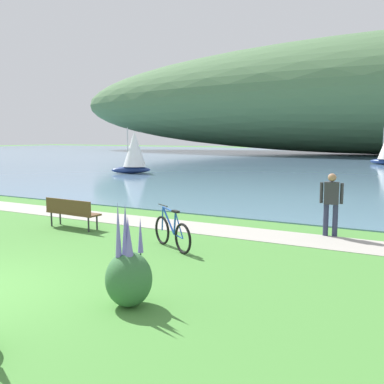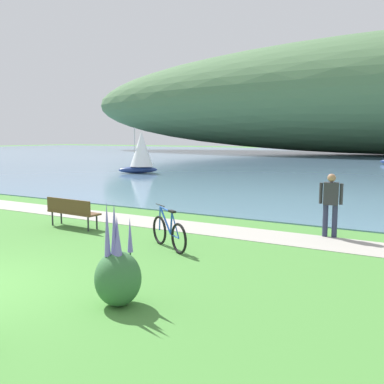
{
  "view_description": "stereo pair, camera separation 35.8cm",
  "coord_description": "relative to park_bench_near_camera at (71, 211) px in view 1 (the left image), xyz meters",
  "views": [
    {
      "loc": [
        6.98,
        -4.55,
        2.7
      ],
      "look_at": [
        0.63,
        7.14,
        1.0
      ],
      "focal_mm": 41.12,
      "sensor_mm": 36.0,
      "label": 1
    },
    {
      "loc": [
        7.29,
        -4.38,
        2.7
      ],
      "look_at": [
        0.63,
        7.14,
        1.0
      ],
      "focal_mm": 41.12,
      "sensor_mm": 36.0,
      "label": 2
    }
  ],
  "objects": [
    {
      "name": "bicycle_leaning_near_bench",
      "position": [
        3.8,
        -0.61,
        -0.12
      ],
      "size": [
        1.55,
        0.96,
        1.01
      ],
      "color": "black",
      "rests_on": "ground"
    },
    {
      "name": "sailboat_toward_hillside",
      "position": [
        -9.48,
        16.18,
        1.05
      ],
      "size": [
        2.66,
        2.52,
        3.25
      ],
      "color": "navy",
      "rests_on": "bay_water"
    },
    {
      "name": "person_at_shoreline",
      "position": [
        6.88,
        2.59,
        0.46
      ],
      "size": [
        0.6,
        0.28,
        1.71
      ],
      "color": "#282D47",
      "rests_on": "ground"
    },
    {
      "name": "bay_water",
      "position": [
        2.18,
        43.74,
        -0.5
      ],
      "size": [
        180.0,
        80.0,
        0.04
      ],
      "primitive_type": "cube",
      "color": "#5B7F9E",
      "rests_on": "ground"
    },
    {
      "name": "echium_bush_closest_to_camera",
      "position": [
        5.05,
        -4.01,
        -0.01
      ],
      "size": [
        0.75,
        0.75,
        1.7
      ],
      "color": "#386B3D",
      "rests_on": "ground"
    },
    {
      "name": "park_bench_near_camera",
      "position": [
        0.0,
        0.0,
        0.0
      ],
      "size": [
        1.82,
        0.58,
        0.88
      ],
      "color": "brown",
      "rests_on": "ground"
    },
    {
      "name": "shoreline_path",
      "position": [
        2.18,
        1.83,
        -0.52
      ],
      "size": [
        60.0,
        1.5,
        0.01
      ],
      "primitive_type": "cube",
      "color": "#A39E93",
      "rests_on": "ground"
    }
  ]
}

